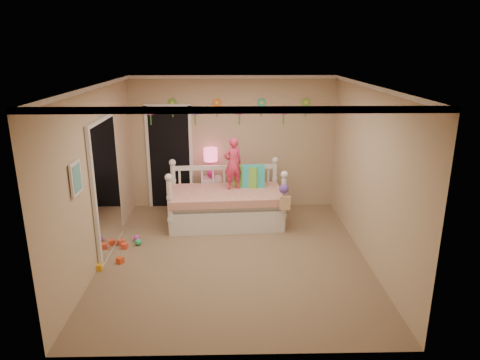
{
  "coord_description": "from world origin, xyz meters",
  "views": [
    {
      "loc": [
        -0.05,
        -6.07,
        3.11
      ],
      "look_at": [
        0.1,
        0.6,
        1.05
      ],
      "focal_mm": 32.4,
      "sensor_mm": 36.0,
      "label": 1
    }
  ],
  "objects_px": {
    "nightstand": "(211,193)",
    "table_lamp": "(211,158)",
    "child": "(233,163)",
    "daybed": "(226,194)"
  },
  "relations": [
    {
      "from": "child",
      "to": "table_lamp",
      "type": "relative_size",
      "value": 1.62
    },
    {
      "from": "daybed",
      "to": "table_lamp",
      "type": "xyz_separation_m",
      "value": [
        -0.3,
        0.72,
        0.49
      ]
    },
    {
      "from": "child",
      "to": "nightstand",
      "type": "height_order",
      "value": "child"
    },
    {
      "from": "child",
      "to": "table_lamp",
      "type": "distance_m",
      "value": 0.73
    },
    {
      "from": "daybed",
      "to": "child",
      "type": "distance_m",
      "value": 0.57
    },
    {
      "from": "table_lamp",
      "to": "child",
      "type": "bearing_deg",
      "value": -54.09
    },
    {
      "from": "nightstand",
      "to": "table_lamp",
      "type": "bearing_deg",
      "value": -7.59
    },
    {
      "from": "table_lamp",
      "to": "daybed",
      "type": "bearing_deg",
      "value": -67.69
    },
    {
      "from": "daybed",
      "to": "child",
      "type": "bearing_deg",
      "value": 42.23
    },
    {
      "from": "nightstand",
      "to": "table_lamp",
      "type": "xyz_separation_m",
      "value": [
        0.0,
        0.0,
        0.72
      ]
    }
  ]
}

